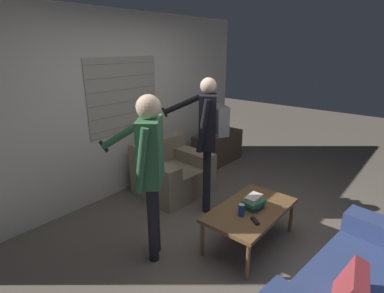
# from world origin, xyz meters

# --- Properties ---
(ground_plane) EXTENTS (16.00, 16.00, 0.00)m
(ground_plane) POSITION_xyz_m (0.00, 0.00, 0.00)
(ground_plane) COLOR #665B51
(wall_back) EXTENTS (5.20, 0.08, 2.55)m
(wall_back) POSITION_xyz_m (0.00, 2.03, 1.28)
(wall_back) COLOR silver
(wall_back) RESTS_ON ground_plane
(armchair_beige) EXTENTS (1.00, 0.91, 0.77)m
(armchair_beige) POSITION_xyz_m (0.37, 1.42, 0.30)
(armchair_beige) COLOR gray
(armchair_beige) RESTS_ON ground_plane
(coffee_table) EXTENTS (1.07, 0.61, 0.43)m
(coffee_table) POSITION_xyz_m (0.00, -0.11, 0.39)
(coffee_table) COLOR brown
(coffee_table) RESTS_ON ground_plane
(tv_stand) EXTENTS (1.01, 0.44, 0.57)m
(tv_stand) POSITION_xyz_m (1.78, 1.58, 0.28)
(tv_stand) COLOR #4C3D2D
(tv_stand) RESTS_ON ground_plane
(tv) EXTENTS (0.51, 0.61, 0.52)m
(tv) POSITION_xyz_m (1.78, 1.58, 0.83)
(tv) COLOR #B2B2B7
(tv) RESTS_ON tv_stand
(person_left_standing) EXTENTS (0.50, 0.79, 1.68)m
(person_left_standing) POSITION_xyz_m (-0.81, 0.55, 1.07)
(person_left_standing) COLOR black
(person_left_standing) RESTS_ON ground_plane
(person_right_standing) EXTENTS (0.54, 0.86, 1.73)m
(person_right_standing) POSITION_xyz_m (0.29, 0.71, 1.10)
(person_right_standing) COLOR black
(person_right_standing) RESTS_ON ground_plane
(book_stack) EXTENTS (0.25, 0.21, 0.13)m
(book_stack) POSITION_xyz_m (0.04, -0.12, 0.50)
(book_stack) COLOR #33754C
(book_stack) RESTS_ON coffee_table
(soda_can) EXTENTS (0.07, 0.07, 0.13)m
(soda_can) POSITION_xyz_m (-0.19, -0.10, 0.49)
(soda_can) COLOR #194C9E
(soda_can) RESTS_ON coffee_table
(spare_remote) EXTENTS (0.11, 0.13, 0.02)m
(spare_remote) POSITION_xyz_m (-0.20, -0.27, 0.44)
(spare_remote) COLOR black
(spare_remote) RESTS_ON coffee_table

